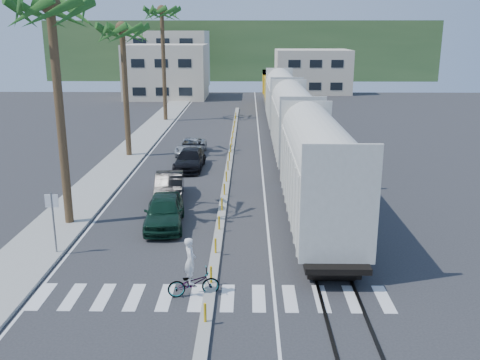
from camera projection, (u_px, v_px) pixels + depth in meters
name	position (u px, v px, depth m)	size (l,w,h in m)	color
ground	(213.00, 275.00, 22.48)	(140.00, 140.00, 0.00)	#28282B
sidewalk	(134.00, 148.00, 46.67)	(3.00, 90.00, 0.15)	gray
rails	(286.00, 142.00, 49.37)	(1.56, 100.00, 0.06)	black
median	(229.00, 162.00, 41.68)	(0.45, 60.00, 0.85)	gray
crosswalk	(209.00, 298.00, 20.55)	(14.00, 2.20, 0.01)	silver
lane_markings	(207.00, 149.00, 46.59)	(9.42, 90.00, 0.01)	silver
freight_train	(289.00, 114.00, 46.80)	(3.00, 60.94, 5.85)	beige
palm_trees	(126.00, 19.00, 41.57)	(3.50, 37.20, 13.75)	brown
street_sign	(53.00, 214.00, 23.99)	(0.60, 0.08, 3.00)	slate
buildings	(202.00, 65.00, 90.42)	(38.00, 27.00, 10.00)	beige
hillside	(242.00, 50.00, 117.18)	(80.00, 20.00, 12.00)	#385628
car_lead	(164.00, 211.00, 27.90)	(2.36, 5.02, 1.66)	black
car_second	(169.00, 186.00, 32.56)	(2.09, 4.87, 1.56)	black
car_third	(190.00, 159.00, 39.62)	(2.16, 5.05, 1.45)	black
car_rear	(191.00, 147.00, 44.48)	(2.46, 4.70, 1.26)	#B5B8BB
cyclist	(193.00, 278.00, 20.55)	(1.58, 2.32, 2.39)	#9EA0A5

